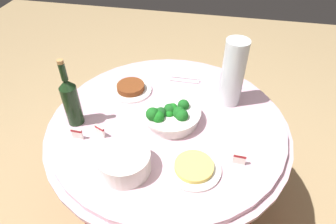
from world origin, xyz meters
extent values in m
plane|color=tan|center=(0.00, 0.00, 0.00)|extent=(6.00, 6.00, 0.00)
cylinder|color=maroon|center=(0.00, 0.00, 0.34)|extent=(1.01, 1.01, 0.69)
cylinder|color=#E0B2C6|center=(0.00, 0.00, 0.70)|extent=(1.16, 1.16, 0.02)
cylinder|color=#E0B2C6|center=(0.00, 0.00, 0.72)|extent=(1.10, 1.10, 0.03)
cylinder|color=white|center=(-0.01, 0.00, 0.77)|extent=(0.26, 0.26, 0.05)
cylinder|color=white|center=(-0.01, 0.00, 0.80)|extent=(0.28, 0.28, 0.01)
sphere|color=#19781E|center=(-0.01, 0.00, 0.81)|extent=(0.05, 0.05, 0.05)
sphere|color=#197B1E|center=(-0.01, 0.03, 0.81)|extent=(0.04, 0.04, 0.04)
sphere|color=#19791E|center=(-0.02, 0.00, 0.81)|extent=(0.05, 0.05, 0.05)
sphere|color=#19651E|center=(0.06, 0.06, 0.82)|extent=(0.06, 0.06, 0.06)
sphere|color=#19521E|center=(0.03, 0.04, 0.81)|extent=(0.06, 0.06, 0.06)
sphere|color=#19601E|center=(-0.07, -0.04, 0.81)|extent=(0.05, 0.05, 0.05)
sphere|color=#195D1E|center=(-0.01, 0.01, 0.82)|extent=(0.05, 0.05, 0.05)
sphere|color=#19651E|center=(-0.07, 0.04, 0.81)|extent=(0.06, 0.06, 0.06)
sphere|color=#19641E|center=(-0.06, 0.02, 0.81)|extent=(0.06, 0.06, 0.06)
sphere|color=#19761E|center=(0.03, 0.07, 0.81)|extent=(0.06, 0.06, 0.06)
sphere|color=#19831E|center=(0.05, 0.04, 0.81)|extent=(0.05, 0.05, 0.05)
cylinder|color=white|center=(0.11, 0.32, 0.74)|extent=(0.21, 0.21, 0.01)
cylinder|color=white|center=(0.11, 0.32, 0.76)|extent=(0.21, 0.21, 0.01)
cylinder|color=white|center=(0.11, 0.32, 0.77)|extent=(0.21, 0.21, 0.01)
cylinder|color=white|center=(0.11, 0.32, 0.78)|extent=(0.21, 0.21, 0.01)
cylinder|color=white|center=(0.11, 0.32, 0.79)|extent=(0.21, 0.21, 0.01)
cylinder|color=white|center=(0.11, 0.32, 0.80)|extent=(0.21, 0.21, 0.01)
cylinder|color=white|center=(0.11, 0.32, 0.80)|extent=(0.21, 0.21, 0.01)
cylinder|color=white|center=(0.11, 0.32, 0.81)|extent=(0.21, 0.21, 0.01)
cylinder|color=white|center=(0.11, 0.32, 0.82)|extent=(0.21, 0.21, 0.01)
cylinder|color=black|center=(0.42, 0.09, 0.84)|extent=(0.07, 0.07, 0.20)
cone|color=black|center=(0.42, 0.09, 0.96)|extent=(0.07, 0.07, 0.04)
cylinder|color=black|center=(0.42, 0.09, 1.02)|extent=(0.03, 0.03, 0.08)
cylinder|color=#B2844C|center=(0.42, 0.09, 1.07)|extent=(0.03, 0.03, 0.02)
cylinder|color=silver|center=(-0.28, -0.20, 0.91)|extent=(0.11, 0.11, 0.34)
sphere|color=#E5B26B|center=(-0.25, -0.20, 0.78)|extent=(0.06, 0.06, 0.06)
sphere|color=#E5B26B|center=(-0.29, -0.18, 0.78)|extent=(0.06, 0.06, 0.06)
sphere|color=#E5B26B|center=(-0.29, -0.22, 0.78)|extent=(0.06, 0.06, 0.06)
sphere|color=#72C64C|center=(-0.26, -0.19, 0.83)|extent=(0.06, 0.06, 0.06)
sphere|color=#72C64C|center=(-0.29, -0.19, 0.83)|extent=(0.06, 0.06, 0.06)
sphere|color=#72C64C|center=(-0.27, -0.22, 0.83)|extent=(0.06, 0.06, 0.06)
sphere|color=red|center=(-0.27, -0.18, 0.89)|extent=(0.06, 0.06, 0.06)
sphere|color=red|center=(-0.30, -0.20, 0.89)|extent=(0.06, 0.06, 0.06)
sphere|color=red|center=(-0.26, -0.22, 0.89)|extent=(0.06, 0.06, 0.06)
sphere|color=#E5B26B|center=(-0.28, -0.18, 0.94)|extent=(0.06, 0.06, 0.06)
sphere|color=#E5B26B|center=(-0.29, -0.22, 0.94)|extent=(0.06, 0.06, 0.06)
sphere|color=#E5B26B|center=(-0.26, -0.21, 0.94)|extent=(0.06, 0.06, 0.06)
cylinder|color=silver|center=(-0.03, -0.32, 0.74)|extent=(0.16, 0.01, 0.01)
cylinder|color=silver|center=(-0.03, -0.36, 0.74)|extent=(0.16, 0.01, 0.01)
sphere|color=silver|center=(-0.11, -0.34, 0.74)|extent=(0.01, 0.01, 0.01)
cylinder|color=white|center=(0.24, -0.18, 0.75)|extent=(0.22, 0.22, 0.01)
cylinder|color=brown|center=(0.24, -0.18, 0.77)|extent=(0.15, 0.15, 0.03)
cylinder|color=white|center=(-0.16, 0.27, 0.75)|extent=(0.22, 0.22, 0.01)
cylinder|color=#EACC60|center=(-0.16, 0.27, 0.76)|extent=(0.16, 0.16, 0.02)
cube|color=white|center=(-0.33, 0.20, 0.77)|extent=(0.05, 0.01, 0.05)
cube|color=maroon|center=(-0.33, 0.20, 0.79)|extent=(0.05, 0.01, 0.01)
cube|color=white|center=(0.37, 0.19, 0.77)|extent=(0.05, 0.01, 0.05)
cube|color=maroon|center=(0.37, 0.19, 0.79)|extent=(0.05, 0.01, 0.01)
cube|color=white|center=(0.28, 0.16, 0.77)|extent=(0.05, 0.03, 0.05)
cube|color=maroon|center=(0.28, 0.16, 0.79)|extent=(0.05, 0.03, 0.01)
camera|label=1|loc=(-0.20, 1.02, 1.70)|focal=31.75mm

